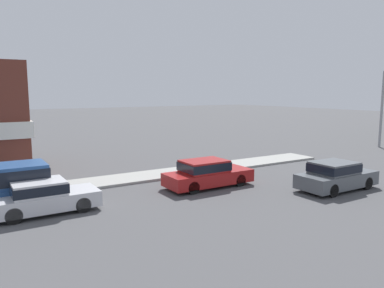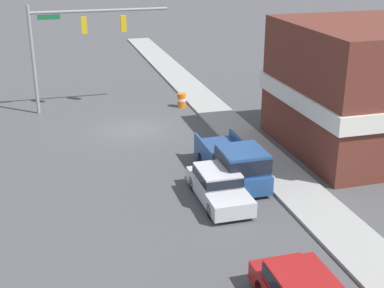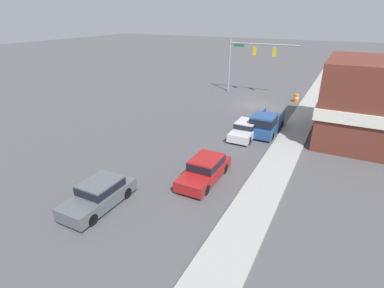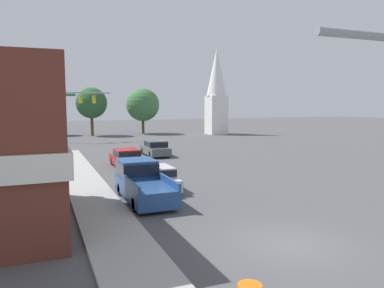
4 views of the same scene
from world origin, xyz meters
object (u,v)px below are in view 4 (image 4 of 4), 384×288
at_px(car_oncoming, 155,148).
at_px(pickup_truck_parked, 141,181).
at_px(car_second_ahead, 126,158).
at_px(car_lead, 157,177).

distance_m(car_oncoming, pickup_truck_parked, 16.25).
relative_size(car_second_ahead, pickup_truck_parked, 0.87).
xyz_separation_m(car_lead, pickup_truck_parked, (-1.34, -1.62, 0.22)).
xyz_separation_m(car_second_ahead, car_oncoming, (4.01, 5.41, 0.01)).
bearing_deg(car_second_ahead, pickup_truck_parked, -97.82).
distance_m(car_second_ahead, car_oncoming, 6.73).
distance_m(car_lead, car_second_ahead, 8.31).
bearing_deg(car_lead, car_oncoming, 73.60).
bearing_deg(pickup_truck_parked, car_second_ahead, 82.18).
bearing_deg(car_lead, car_second_ahead, 89.83).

